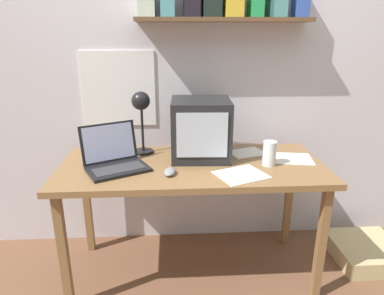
% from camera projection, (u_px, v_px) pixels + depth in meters
% --- Properties ---
extents(ground_plane, '(12.00, 12.00, 0.00)m').
position_uv_depth(ground_plane, '(192.00, 270.00, 2.23)').
color(ground_plane, brown).
extents(back_wall, '(5.60, 0.24, 2.60)m').
position_uv_depth(back_wall, '(189.00, 59.00, 2.24)').
color(back_wall, silver).
rests_on(back_wall, ground_plane).
extents(corner_desk, '(1.53, 0.68, 0.75)m').
position_uv_depth(corner_desk, '(192.00, 175.00, 2.02)').
color(corner_desk, olive).
rests_on(corner_desk, ground_plane).
extents(crt_monitor, '(0.36, 0.35, 0.35)m').
position_uv_depth(crt_monitor, '(201.00, 129.00, 2.06)').
color(crt_monitor, '#232326').
rests_on(crt_monitor, corner_desk).
extents(laptop, '(0.41, 0.39, 0.24)m').
position_uv_depth(laptop, '(114.00, 157.00, 1.93)').
color(laptop, black).
rests_on(laptop, corner_desk).
extents(desk_lamp, '(0.13, 0.18, 0.40)m').
position_uv_depth(desk_lamp, '(141.00, 110.00, 2.04)').
color(desk_lamp, black).
rests_on(desk_lamp, corner_desk).
extents(juice_glass, '(0.08, 0.08, 0.14)m').
position_uv_depth(juice_glass, '(269.00, 155.00, 1.96)').
color(juice_glass, white).
rests_on(juice_glass, corner_desk).
extents(computer_mouse, '(0.08, 0.11, 0.03)m').
position_uv_depth(computer_mouse, '(170.00, 172.00, 1.84)').
color(computer_mouse, gray).
rests_on(computer_mouse, corner_desk).
extents(loose_paper_near_monitor, '(0.31, 0.29, 0.00)m').
position_uv_depth(loose_paper_near_monitor, '(241.00, 175.00, 1.84)').
color(loose_paper_near_monitor, white).
rests_on(loose_paper_near_monitor, corner_desk).
extents(printed_handout, '(0.27, 0.24, 0.00)m').
position_uv_depth(printed_handout, '(291.00, 159.00, 2.07)').
color(printed_handout, white).
rests_on(printed_handout, corner_desk).
extents(loose_paper_near_laptop, '(0.26, 0.22, 0.00)m').
position_uv_depth(loose_paper_near_laptop, '(247.00, 153.00, 2.17)').
color(loose_paper_near_laptop, white).
rests_on(loose_paper_near_laptop, corner_desk).
extents(floor_cushion, '(0.43, 0.43, 0.12)m').
position_uv_depth(floor_cushion, '(366.00, 252.00, 2.33)').
color(floor_cushion, '#CAB77F').
rests_on(floor_cushion, ground_plane).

